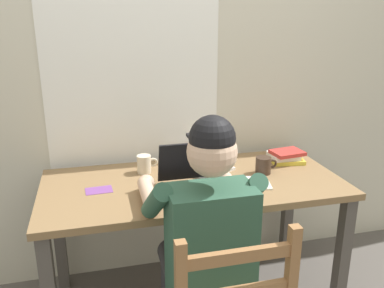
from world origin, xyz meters
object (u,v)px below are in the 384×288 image
(seated_person, at_px, (203,237))
(book_stack_main, at_px, (286,156))
(coffee_mug_white, at_px, (145,164))
(landscape_photo_print, at_px, (99,190))
(desk, at_px, (193,198))
(laptop, at_px, (195,180))
(computer_mouse, at_px, (255,185))
(coffee_mug_dark, at_px, (264,165))

(seated_person, bearing_deg, book_stack_main, 41.22)
(coffee_mug_white, distance_m, book_stack_main, 0.82)
(coffee_mug_white, bearing_deg, landscape_photo_print, -144.03)
(desk, bearing_deg, laptop, -100.04)
(seated_person, relative_size, computer_mouse, 12.26)
(book_stack_main, bearing_deg, coffee_mug_white, 177.51)
(desk, height_order, book_stack_main, book_stack_main)
(seated_person, height_order, book_stack_main, seated_person)
(seated_person, xyz_separation_m, computer_mouse, (0.34, 0.27, 0.09))
(computer_mouse, bearing_deg, coffee_mug_white, 145.82)
(coffee_mug_dark, bearing_deg, coffee_mug_white, 164.84)
(coffee_mug_dark, bearing_deg, landscape_photo_print, -179.12)
(coffee_mug_white, bearing_deg, book_stack_main, -2.49)
(desk, distance_m, coffee_mug_dark, 0.42)
(coffee_mug_white, bearing_deg, seated_person, -75.12)
(coffee_mug_dark, bearing_deg, seated_person, -136.14)
(seated_person, distance_m, coffee_mug_dark, 0.65)
(seated_person, height_order, computer_mouse, seated_person)
(coffee_mug_dark, bearing_deg, laptop, -163.39)
(desk, xyz_separation_m, computer_mouse, (0.28, -0.16, 0.11))
(coffee_mug_white, bearing_deg, computer_mouse, -34.18)
(coffee_mug_white, distance_m, landscape_photo_print, 0.32)
(coffee_mug_white, relative_size, landscape_photo_print, 0.88)
(computer_mouse, height_order, coffee_mug_dark, coffee_mug_dark)
(desk, xyz_separation_m, seated_person, (-0.07, -0.43, 0.03))
(desk, relative_size, landscape_photo_print, 11.90)
(coffee_mug_dark, xyz_separation_m, landscape_photo_print, (-0.88, -0.01, -0.05))
(laptop, distance_m, book_stack_main, 0.67)
(desk, xyz_separation_m, laptop, (-0.02, -0.11, 0.15))
(coffee_mug_white, xyz_separation_m, book_stack_main, (0.82, -0.04, -0.01))
(seated_person, relative_size, coffee_mug_white, 10.74)
(seated_person, xyz_separation_m, book_stack_main, (0.66, 0.58, 0.10))
(desk, height_order, coffee_mug_white, coffee_mug_white)
(laptop, bearing_deg, computer_mouse, -9.48)
(book_stack_main, relative_size, landscape_photo_print, 1.57)
(laptop, bearing_deg, coffee_mug_dark, 16.61)
(desk, height_order, landscape_photo_print, landscape_photo_print)
(landscape_photo_print, bearing_deg, laptop, -16.84)
(computer_mouse, xyz_separation_m, coffee_mug_dark, (0.12, 0.17, 0.03))
(seated_person, height_order, coffee_mug_white, seated_person)
(landscape_photo_print, bearing_deg, coffee_mug_white, 32.67)
(seated_person, distance_m, coffee_mug_white, 0.65)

